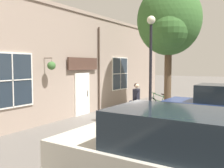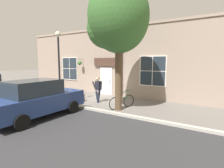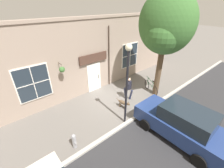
% 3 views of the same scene
% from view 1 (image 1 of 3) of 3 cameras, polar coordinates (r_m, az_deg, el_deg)
% --- Properties ---
extents(ground_plane, '(90.00, 90.00, 0.00)m').
position_cam_1_polar(ground_plane, '(11.80, 2.74, -7.83)').
color(ground_plane, '#66605B').
extents(storefront_facade, '(0.95, 18.00, 5.16)m').
position_cam_1_polar(storefront_facade, '(12.83, -6.43, 4.73)').
color(storefront_facade, gray).
rests_on(storefront_facade, ground_plane).
extents(pedestrian_walking, '(0.68, 0.55, 1.63)m').
position_cam_1_polar(pedestrian_walking, '(12.05, 5.58, -2.93)').
color(pedestrian_walking, '#282D47').
rests_on(pedestrian_walking, ground_plane).
extents(dog_on_leash, '(1.09, 0.33, 0.58)m').
position_cam_1_polar(dog_on_leash, '(11.07, 5.84, -6.70)').
color(dog_on_leash, brown).
rests_on(dog_on_leash, ground_plane).
extents(street_tree_by_curb, '(3.34, 3.10, 6.67)m').
position_cam_1_polar(street_tree_by_curb, '(13.52, 12.88, 13.64)').
color(street_tree_by_curb, brown).
rests_on(street_tree_by_curb, ground_plane).
extents(leaning_bicycle, '(1.62, 0.71, 1.00)m').
position_cam_1_polar(leaning_bicycle, '(13.76, 10.87, -4.53)').
color(leaning_bicycle, black).
rests_on(leaning_bicycle, ground_plane).
extents(parked_car_nearest_curb, '(4.30, 1.94, 1.75)m').
position_cam_1_polar(parked_car_nearest_curb, '(4.65, 12.38, -16.24)').
color(parked_car_nearest_curb, beige).
rests_on(parked_car_nearest_curb, ground_plane).
extents(parked_car_mid_block, '(4.30, 1.94, 1.75)m').
position_cam_1_polar(parked_car_mid_block, '(10.40, 24.24, -4.97)').
color(parked_car_mid_block, navy).
rests_on(parked_car_mid_block, ground_plane).
extents(street_lamp, '(0.32, 0.32, 4.36)m').
position_cam_1_polar(street_lamp, '(9.70, 8.84, 6.63)').
color(street_lamp, black).
rests_on(street_lamp, ground_plane).
extents(fire_hydrant, '(0.34, 0.20, 0.77)m').
position_cam_1_polar(fire_hydrant, '(7.60, -2.70, -11.72)').
color(fire_hydrant, '#99999E').
rests_on(fire_hydrant, ground_plane).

